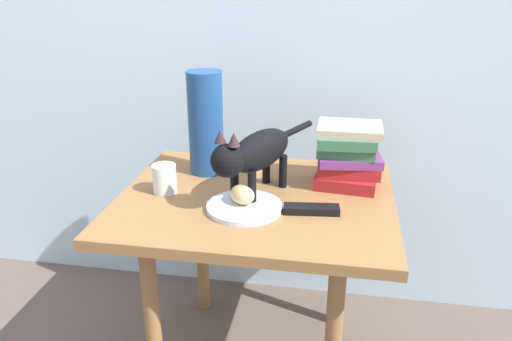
{
  "coord_description": "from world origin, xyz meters",
  "views": [
    {
      "loc": [
        0.23,
        -1.29,
        1.21
      ],
      "look_at": [
        0.0,
        0.0,
        0.68
      ],
      "focal_mm": 35.08,
      "sensor_mm": 36.0,
      "label": 1
    }
  ],
  "objects_px": {
    "tv_remote": "(311,209)",
    "candle_jar": "(165,180)",
    "book_stack": "(347,156)",
    "plate": "(244,207)",
    "side_table": "(256,221)",
    "cat": "(255,153)",
    "green_vase": "(206,123)",
    "bread_roll": "(242,195)"
  },
  "relations": [
    {
      "from": "plate",
      "to": "green_vase",
      "type": "relative_size",
      "value": 0.64
    },
    {
      "from": "plate",
      "to": "candle_jar",
      "type": "height_order",
      "value": "candle_jar"
    },
    {
      "from": "candle_jar",
      "to": "tv_remote",
      "type": "height_order",
      "value": "candle_jar"
    },
    {
      "from": "cat",
      "to": "candle_jar",
      "type": "distance_m",
      "value": 0.28
    },
    {
      "from": "side_table",
      "to": "bread_roll",
      "type": "distance_m",
      "value": 0.15
    },
    {
      "from": "cat",
      "to": "tv_remote",
      "type": "distance_m",
      "value": 0.22
    },
    {
      "from": "tv_remote",
      "to": "side_table",
      "type": "bearing_deg",
      "value": 148.41
    },
    {
      "from": "plate",
      "to": "candle_jar",
      "type": "xyz_separation_m",
      "value": [
        -0.25,
        0.07,
        0.03
      ]
    },
    {
      "from": "side_table",
      "to": "plate",
      "type": "distance_m",
      "value": 0.13
    },
    {
      "from": "bread_roll",
      "to": "book_stack",
      "type": "xyz_separation_m",
      "value": [
        0.28,
        0.21,
        0.05
      ]
    },
    {
      "from": "cat",
      "to": "green_vase",
      "type": "xyz_separation_m",
      "value": [
        -0.18,
        0.16,
        0.03
      ]
    },
    {
      "from": "book_stack",
      "to": "green_vase",
      "type": "relative_size",
      "value": 0.62
    },
    {
      "from": "plate",
      "to": "tv_remote",
      "type": "xyz_separation_m",
      "value": [
        0.18,
        0.01,
        0.0
      ]
    },
    {
      "from": "green_vase",
      "to": "candle_jar",
      "type": "height_order",
      "value": "green_vase"
    },
    {
      "from": "book_stack",
      "to": "tv_remote",
      "type": "distance_m",
      "value": 0.24
    },
    {
      "from": "side_table",
      "to": "candle_jar",
      "type": "height_order",
      "value": "candle_jar"
    },
    {
      "from": "bread_roll",
      "to": "book_stack",
      "type": "bearing_deg",
      "value": 37.14
    },
    {
      "from": "book_stack",
      "to": "candle_jar",
      "type": "relative_size",
      "value": 2.36
    },
    {
      "from": "cat",
      "to": "tv_remote",
      "type": "relative_size",
      "value": 2.95
    },
    {
      "from": "tv_remote",
      "to": "bread_roll",
      "type": "bearing_deg",
      "value": 173.98
    },
    {
      "from": "tv_remote",
      "to": "candle_jar",
      "type": "bearing_deg",
      "value": 165.76
    },
    {
      "from": "side_table",
      "to": "plate",
      "type": "relative_size",
      "value": 3.79
    },
    {
      "from": "side_table",
      "to": "book_stack",
      "type": "relative_size",
      "value": 3.93
    },
    {
      "from": "bread_roll",
      "to": "green_vase",
      "type": "relative_size",
      "value": 0.25
    },
    {
      "from": "plate",
      "to": "book_stack",
      "type": "height_order",
      "value": "book_stack"
    },
    {
      "from": "book_stack",
      "to": "green_vase",
      "type": "xyz_separation_m",
      "value": [
        -0.44,
        0.03,
        0.07
      ]
    },
    {
      "from": "side_table",
      "to": "book_stack",
      "type": "height_order",
      "value": "book_stack"
    },
    {
      "from": "book_stack",
      "to": "green_vase",
      "type": "height_order",
      "value": "green_vase"
    },
    {
      "from": "bread_roll",
      "to": "book_stack",
      "type": "relative_size",
      "value": 0.4
    },
    {
      "from": "plate",
      "to": "cat",
      "type": "xyz_separation_m",
      "value": [
        0.01,
        0.09,
        0.13
      ]
    },
    {
      "from": "book_stack",
      "to": "cat",
      "type": "bearing_deg",
      "value": -152.83
    },
    {
      "from": "cat",
      "to": "book_stack",
      "type": "relative_size",
      "value": 2.21
    },
    {
      "from": "book_stack",
      "to": "candle_jar",
      "type": "height_order",
      "value": "book_stack"
    },
    {
      "from": "book_stack",
      "to": "candle_jar",
      "type": "xyz_separation_m",
      "value": [
        -0.52,
        -0.15,
        -0.05
      ]
    },
    {
      "from": "cat",
      "to": "book_stack",
      "type": "distance_m",
      "value": 0.29
    },
    {
      "from": "green_vase",
      "to": "candle_jar",
      "type": "xyz_separation_m",
      "value": [
        -0.08,
        -0.18,
        -0.12
      ]
    },
    {
      "from": "green_vase",
      "to": "bread_roll",
      "type": "bearing_deg",
      "value": -55.8
    },
    {
      "from": "side_table",
      "to": "cat",
      "type": "distance_m",
      "value": 0.21
    },
    {
      "from": "plate",
      "to": "side_table",
      "type": "bearing_deg",
      "value": 79.87
    },
    {
      "from": "candle_jar",
      "to": "tv_remote",
      "type": "distance_m",
      "value": 0.44
    },
    {
      "from": "side_table",
      "to": "tv_remote",
      "type": "height_order",
      "value": "tv_remote"
    },
    {
      "from": "bread_roll",
      "to": "cat",
      "type": "bearing_deg",
      "value": 75.66
    }
  ]
}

